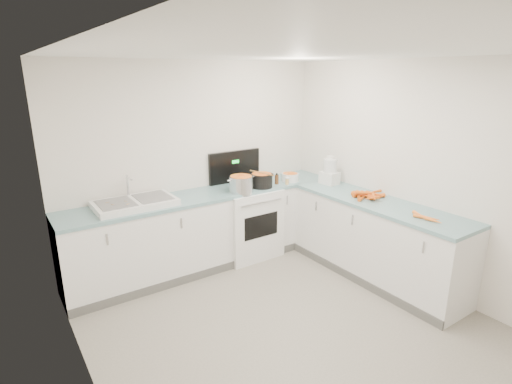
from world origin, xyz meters
TOP-DOWN VIEW (x-y plane):
  - floor at (0.00, 0.00)m, footprint 3.50×4.00m
  - ceiling at (0.00, 0.00)m, footprint 3.50×4.00m
  - wall_back at (0.00, 2.00)m, footprint 3.50×0.00m
  - wall_left at (-1.75, 0.00)m, footprint 0.00×4.00m
  - wall_right at (1.75, 0.00)m, footprint 0.00×4.00m
  - counter_back at (0.00, 1.70)m, footprint 3.50×0.62m
  - counter_right at (1.45, 0.30)m, footprint 0.62×2.20m
  - stove at (0.55, 1.69)m, footprint 0.76×0.65m
  - sink at (-0.90, 1.70)m, footprint 0.86×0.52m
  - steel_pot at (0.37, 1.52)m, footprint 0.30×0.30m
  - black_pot at (0.69, 1.55)m, footprint 0.31×0.31m
  - wooden_spoon at (0.69, 1.55)m, footprint 0.10×0.40m
  - mixing_bowl at (1.19, 1.58)m, footprint 0.27×0.27m
  - extract_bottle at (0.94, 1.56)m, footprint 0.05×0.05m
  - spice_jar at (1.05, 1.47)m, footprint 0.05×0.05m
  - food_processor at (1.52, 1.17)m, footprint 0.20×0.24m
  - carrot_pile at (1.46, 0.47)m, footprint 0.46×0.43m
  - peeled_carrots at (1.37, -0.35)m, footprint 0.13×0.36m
  - peelings at (-1.13, 1.68)m, footprint 0.25×0.26m

SIDE VIEW (x-z plane):
  - floor at x=0.00m, z-range 0.00..0.00m
  - counter_back at x=0.00m, z-range 0.00..0.94m
  - counter_right at x=1.45m, z-range 0.00..0.94m
  - stove at x=0.55m, z-range -0.21..1.15m
  - peeled_carrots at x=1.37m, z-range 0.94..0.98m
  - carrot_pile at x=1.46m, z-range 0.93..1.02m
  - sink at x=-0.90m, z-range 0.82..1.13m
  - spice_jar at x=1.05m, z-range 0.94..1.02m
  - mixing_bowl at x=1.19m, z-range 0.94..1.05m
  - extract_bottle at x=0.94m, z-range 0.94..1.06m
  - peelings at x=-1.13m, z-range 1.01..1.02m
  - black_pot at x=0.69m, z-range 0.92..1.12m
  - steel_pot at x=0.37m, z-range 0.92..1.14m
  - food_processor at x=1.52m, z-range 0.91..1.29m
  - wooden_spoon at x=0.69m, z-range 1.12..1.14m
  - wall_back at x=0.00m, z-range 0.00..2.50m
  - wall_left at x=-1.75m, z-range 0.00..2.50m
  - wall_right at x=1.75m, z-range 0.00..2.50m
  - ceiling at x=0.00m, z-range 2.50..2.50m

